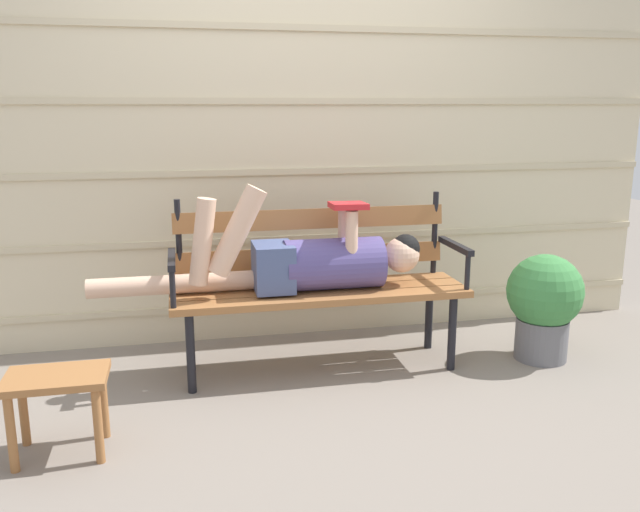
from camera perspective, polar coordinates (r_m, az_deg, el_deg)
ground_plane at (r=3.46m, az=0.64°, el=-10.79°), size 12.00×12.00×0.00m
house_siding at (r=3.93m, az=-1.89°, el=10.34°), size 4.52×0.08×2.42m
park_bench at (r=3.52m, az=-0.23°, el=-1.79°), size 1.56×0.44×0.91m
reclining_person at (r=3.41m, az=-1.19°, el=-0.34°), size 1.73×0.27×0.57m
footstool at (r=2.89m, az=-21.83°, el=-10.86°), size 0.40×0.27×0.35m
potted_plant at (r=3.84m, az=18.86°, el=-3.77°), size 0.41×0.41×0.60m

